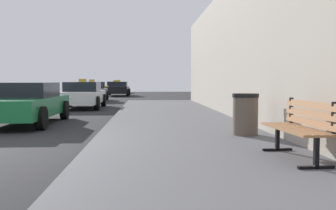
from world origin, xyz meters
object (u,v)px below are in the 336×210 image
at_px(trash_bin, 245,114).
at_px(car_silver, 92,91).
at_px(car_white, 82,95).
at_px(car_green, 26,103).
at_px(car_black, 118,89).
at_px(car_yellow, 115,87).
at_px(bench, 301,125).

relative_size(trash_bin, car_silver, 0.22).
distance_m(trash_bin, car_white, 11.77).
relative_size(trash_bin, car_green, 0.20).
height_order(car_black, car_yellow, same).
bearing_deg(car_white, car_black, -92.17).
relative_size(car_silver, car_yellow, 0.92).
bearing_deg(car_white, bench, 112.48).
xyz_separation_m(car_green, car_white, (0.57, 6.77, 0.00)).
distance_m(car_green, car_black, 22.56).
distance_m(bench, car_black, 29.22).
bearing_deg(trash_bin, bench, -86.18).
bearing_deg(car_black, car_green, 87.03).
bearing_deg(trash_bin, car_white, 116.43).
height_order(bench, car_black, car_black).
distance_m(car_green, car_yellow, 30.90).
height_order(bench, trash_bin, trash_bin).
distance_m(trash_bin, car_black, 26.70).
bearing_deg(car_yellow, car_black, 96.74).
xyz_separation_m(car_white, car_yellow, (-0.39, 24.13, 0.00)).
xyz_separation_m(bench, car_green, (-5.98, 6.29, -0.01)).
distance_m(car_white, car_silver, 6.94).
bearing_deg(car_black, car_silver, 82.76).
relative_size(car_white, car_black, 0.92).
xyz_separation_m(bench, car_silver, (-5.93, 19.99, -0.01)).
relative_size(car_green, car_black, 0.99).
bearing_deg(car_yellow, car_white, 90.93).
relative_size(car_green, car_silver, 1.09).
height_order(bench, car_silver, car_silver).
bearing_deg(trash_bin, car_green, 147.06).
distance_m(car_green, car_white, 6.80).
distance_m(bench, trash_bin, 2.54).
xyz_separation_m(bench, car_yellow, (-5.80, 37.19, -0.01)).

